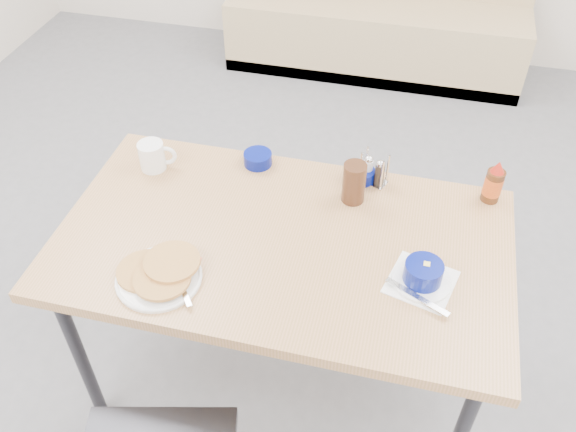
% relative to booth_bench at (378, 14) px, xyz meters
% --- Properties ---
extents(ground, '(6.00, 6.00, 0.00)m').
position_rel_booth_bench_xyz_m(ground, '(0.00, -2.78, -0.35)').
color(ground, slate).
rests_on(ground, ground).
extents(booth_bench, '(1.90, 0.56, 1.22)m').
position_rel_booth_bench_xyz_m(booth_bench, '(0.00, 0.00, 0.00)').
color(booth_bench, tan).
rests_on(booth_bench, ground).
extents(dining_table, '(1.40, 0.80, 0.76)m').
position_rel_booth_bench_xyz_m(dining_table, '(0.00, -2.53, 0.35)').
color(dining_table, '#AF7C51').
rests_on(dining_table, ground).
extents(pancake_plate, '(0.26, 0.25, 0.04)m').
position_rel_booth_bench_xyz_m(pancake_plate, '(-0.30, -2.78, 0.43)').
color(pancake_plate, white).
rests_on(pancake_plate, dining_table).
extents(coffee_mug, '(0.13, 0.09, 0.10)m').
position_rel_booth_bench_xyz_m(coffee_mug, '(-0.52, -2.30, 0.46)').
color(coffee_mug, white).
rests_on(coffee_mug, dining_table).
extents(grits_setting, '(0.22, 0.23, 0.08)m').
position_rel_booth_bench_xyz_m(grits_setting, '(0.43, -2.61, 0.44)').
color(grits_setting, white).
rests_on(grits_setting, dining_table).
extents(creamer_bowl, '(0.10, 0.10, 0.04)m').
position_rel_booth_bench_xyz_m(creamer_bowl, '(-0.17, -2.19, 0.43)').
color(creamer_bowl, '#040F68').
rests_on(creamer_bowl, dining_table).
extents(butter_bowl, '(0.09, 0.09, 0.04)m').
position_rel_booth_bench_xyz_m(butter_bowl, '(0.19, -2.19, 0.43)').
color(butter_bowl, '#040F68').
rests_on(butter_bowl, dining_table).
extents(amber_tumbler, '(0.10, 0.10, 0.14)m').
position_rel_booth_bench_xyz_m(amber_tumbler, '(0.18, -2.30, 0.48)').
color(amber_tumbler, '#3E2213').
rests_on(amber_tumbler, dining_table).
extents(condiment_caddy, '(0.11, 0.09, 0.12)m').
position_rel_booth_bench_xyz_m(condiment_caddy, '(0.23, -2.19, 0.45)').
color(condiment_caddy, silver).
rests_on(condiment_caddy, dining_table).
extents(syrup_bottle, '(0.06, 0.06, 0.16)m').
position_rel_booth_bench_xyz_m(syrup_bottle, '(0.62, -2.19, 0.48)').
color(syrup_bottle, '#47230F').
rests_on(syrup_bottle, dining_table).
extents(sugar_wrapper, '(0.04, 0.03, 0.00)m').
position_rel_booth_bench_xyz_m(sugar_wrapper, '(-0.23, -2.68, 0.41)').
color(sugar_wrapper, '#F26C50').
rests_on(sugar_wrapper, dining_table).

